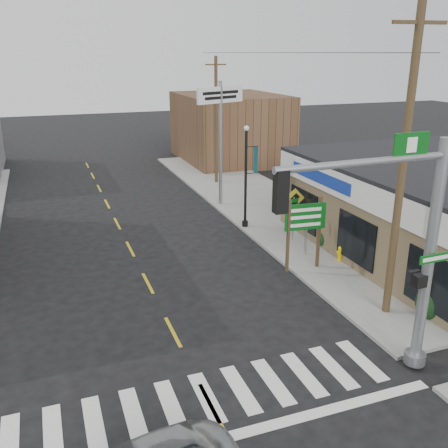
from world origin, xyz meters
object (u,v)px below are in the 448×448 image
object	(u,v)px
dance_center_sign	(220,114)
traffic_signal_pole	(408,237)
utility_pole_far	(216,120)
lamp_post	(247,169)
fire_hydrant	(340,253)
utility_pole_near	(403,166)
bare_tree	(428,204)
guide_sign	(305,225)

from	to	relation	value
dance_center_sign	traffic_signal_pole	bearing A→B (deg)	-116.76
utility_pole_far	lamp_post	bearing A→B (deg)	-105.43
fire_hydrant	dance_center_sign	distance (m)	11.52
lamp_post	dance_center_sign	distance (m)	4.97
utility_pole_near	dance_center_sign	bearing A→B (deg)	101.22
dance_center_sign	bare_tree	size ratio (longest dim) A/B	1.63
guide_sign	utility_pole_near	world-z (taller)	utility_pole_near
traffic_signal_pole	fire_hydrant	distance (m)	8.85
traffic_signal_pole	dance_center_sign	distance (m)	17.68
dance_center_sign	bare_tree	world-z (taller)	dance_center_sign
dance_center_sign	utility_pole_near	bearing A→B (deg)	-109.49
lamp_post	guide_sign	bearing A→B (deg)	-73.69
fire_hydrant	utility_pole_far	world-z (taller)	utility_pole_far
fire_hydrant	utility_pole_near	world-z (taller)	utility_pole_near
fire_hydrant	utility_pole_far	distance (m)	15.97
traffic_signal_pole	lamp_post	xyz separation A→B (m)	(0.90, 13.22, -1.02)
utility_pole_near	lamp_post	bearing A→B (deg)	103.63
dance_center_sign	bare_tree	distance (m)	14.19
guide_sign	lamp_post	size ratio (longest dim) A/B	0.59
dance_center_sign	bare_tree	bearing A→B (deg)	-100.25
guide_sign	dance_center_sign	bearing A→B (deg)	95.16
guide_sign	fire_hydrant	xyz separation A→B (m)	(2.00, 0.22, -1.64)
fire_hydrant	bare_tree	world-z (taller)	bare_tree
fire_hydrant	utility_pole_near	bearing A→B (deg)	-102.08
lamp_post	bare_tree	world-z (taller)	lamp_post
traffic_signal_pole	bare_tree	bearing A→B (deg)	41.15
guide_sign	utility_pole_near	xyz separation A→B (m)	(1.04, -4.28, 3.27)
traffic_signal_pole	utility_pole_far	distance (m)	23.03
traffic_signal_pole	utility_pole_near	world-z (taller)	utility_pole_near
fire_hydrant	bare_tree	xyz separation A→B (m)	(1.23, -3.52, 3.13)
bare_tree	utility_pole_far	size ratio (longest dim) A/B	0.52
guide_sign	dance_center_sign	size ratio (longest dim) A/B	0.43
dance_center_sign	utility_pole_near	xyz separation A→B (m)	(1.00, -14.67, -0.15)
guide_sign	traffic_signal_pole	bearing A→B (deg)	-92.53
lamp_post	fire_hydrant	bearing A→B (deg)	-54.72
dance_center_sign	utility_pole_near	world-z (taller)	utility_pole_near
dance_center_sign	bare_tree	xyz separation A→B (m)	(3.20, -13.69, -1.92)
fire_hydrant	utility_pole_near	size ratio (longest dim) A/B	0.07
traffic_signal_pole	utility_pole_far	world-z (taller)	utility_pole_far
bare_tree	lamp_post	bearing A→B (deg)	109.71
lamp_post	dance_center_sign	world-z (taller)	dance_center_sign
utility_pole_near	utility_pole_far	xyz separation A→B (m)	(0.59, 19.94, -0.88)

